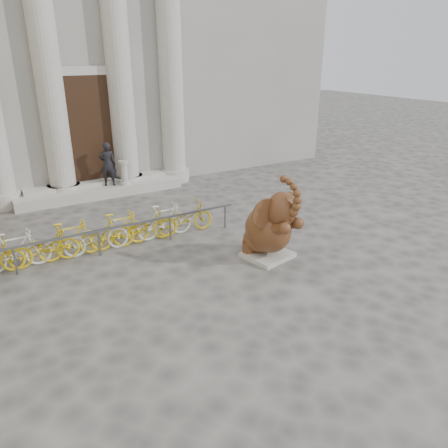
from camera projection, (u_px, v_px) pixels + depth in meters
ground at (237, 320)px, 8.67m from camera, size 80.00×80.00×0.00m
classical_building at (49, 25)px, 18.37m from camera, size 22.00×10.70×12.00m
entrance_steps at (101, 190)px, 16.10m from camera, size 6.00×1.20×0.36m
elephant_statue at (270, 228)px, 11.00m from camera, size 1.48×1.76×2.26m
bike_rack at (96, 235)px, 11.42m from camera, size 8.00×0.53×1.00m
pedestrian at (108, 164)px, 15.79m from camera, size 0.68×0.56×1.60m
balustrade_post at (124, 174)px, 16.05m from camera, size 0.37×0.37×0.89m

